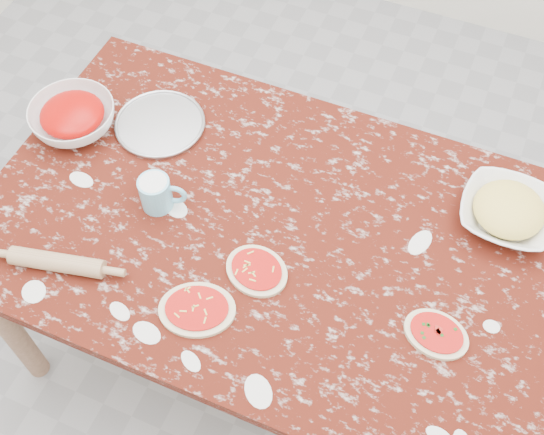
{
  "coord_description": "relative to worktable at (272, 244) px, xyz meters",
  "views": [
    {
      "loc": [
        0.39,
        -0.92,
        2.28
      ],
      "look_at": [
        0.0,
        0.0,
        0.8
      ],
      "focal_mm": 44.42,
      "sensor_mm": 36.0,
      "label": 1
    }
  ],
  "objects": [
    {
      "name": "flour_mug",
      "position": [
        -0.32,
        -0.05,
        0.14
      ],
      "size": [
        0.13,
        0.09,
        0.1
      ],
      "color": "#72C5E4",
      "rests_on": "worktable"
    },
    {
      "name": "pizza_mid",
      "position": [
        0.02,
        -0.14,
        0.09
      ],
      "size": [
        0.2,
        0.18,
        0.02
      ],
      "color": "beige",
      "rests_on": "worktable"
    },
    {
      "name": "pizza_right",
      "position": [
        0.49,
        -0.13,
        0.09
      ],
      "size": [
        0.18,
        0.14,
        0.02
      ],
      "color": "beige",
      "rests_on": "worktable"
    },
    {
      "name": "worktable",
      "position": [
        0.0,
        0.0,
        0.0
      ],
      "size": [
        1.6,
        1.0,
        0.75
      ],
      "color": "#411109",
      "rests_on": "ground"
    },
    {
      "name": "pizza_left",
      "position": [
        -0.08,
        -0.3,
        0.09
      ],
      "size": [
        0.24,
        0.21,
        0.02
      ],
      "color": "beige",
      "rests_on": "worktable"
    },
    {
      "name": "pizza_tray",
      "position": [
        -0.46,
        0.21,
        0.09
      ],
      "size": [
        0.33,
        0.33,
        0.01
      ],
      "primitive_type": "cylinder",
      "rotation": [
        0.0,
        0.0,
        0.26
      ],
      "color": "#B2B2B7",
      "rests_on": "worktable"
    },
    {
      "name": "rolling_pin",
      "position": [
        -0.47,
        -0.33,
        0.11
      ],
      "size": [
        0.26,
        0.1,
        0.05
      ],
      "primitive_type": "cylinder",
      "rotation": [
        0.0,
        1.57,
        0.22
      ],
      "color": "tan",
      "rests_on": "worktable"
    },
    {
      "name": "cheese_bowl",
      "position": [
        0.58,
        0.27,
        0.11
      ],
      "size": [
        0.26,
        0.26,
        0.06
      ],
      "primitive_type": "imported",
      "rotation": [
        0.0,
        0.0,
        -0.0
      ],
      "color": "white",
      "rests_on": "worktable"
    },
    {
      "name": "ground",
      "position": [
        0.0,
        0.0,
        -0.67
      ],
      "size": [
        4.0,
        4.0,
        0.0
      ],
      "primitive_type": "plane",
      "color": "gray"
    },
    {
      "name": "sauce_bowl",
      "position": [
        -0.69,
        0.11,
        0.12
      ],
      "size": [
        0.31,
        0.31,
        0.08
      ],
      "primitive_type": "imported",
      "rotation": [
        0.0,
        0.0,
        0.22
      ],
      "color": "white",
      "rests_on": "worktable"
    }
  ]
}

